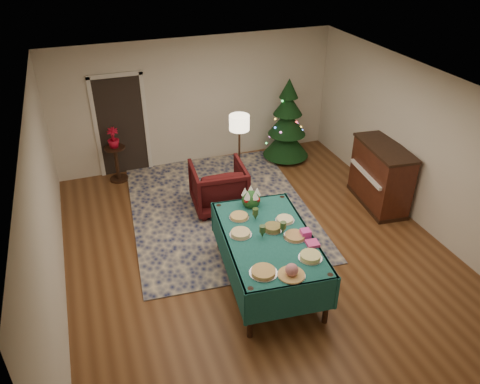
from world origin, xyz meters
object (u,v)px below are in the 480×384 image
object	(u,v)px
armchair	(218,185)
floor_lamp	(239,127)
buffet_table	(268,246)
gift_box	(305,233)
side_table	(117,164)
christmas_tree	(287,124)
potted_plant	(114,142)
piano	(380,176)

from	to	relation	value
armchair	floor_lamp	xyz separation A→B (m)	(0.59, 0.51, 0.84)
buffet_table	gift_box	size ratio (longest dim) A/B	16.96
buffet_table	side_table	xyz separation A→B (m)	(-1.69, 3.93, -0.31)
gift_box	armchair	bearing A→B (deg)	102.66
buffet_table	armchair	xyz separation A→B (m)	(-0.05, 2.22, -0.18)
gift_box	christmas_tree	size ratio (longest dim) A/B	0.07
side_table	armchair	bearing A→B (deg)	-46.24
armchair	potted_plant	distance (m)	2.40
gift_box	potted_plant	distance (m)	4.65
gift_box	side_table	world-z (taller)	gift_box
floor_lamp	piano	size ratio (longest dim) A/B	1.09
gift_box	potted_plant	world-z (taller)	potted_plant
floor_lamp	side_table	bearing A→B (deg)	151.71
side_table	potted_plant	world-z (taller)	potted_plant
armchair	potted_plant	world-z (taller)	armchair
floor_lamp	piano	bearing A→B (deg)	-31.46
side_table	potted_plant	distance (m)	0.50
buffet_table	gift_box	bearing A→B (deg)	-20.77
gift_box	armchair	xyz separation A→B (m)	(-0.54, 2.40, -0.40)
armchair	gift_box	bearing A→B (deg)	107.27
floor_lamp	side_table	size ratio (longest dim) A/B	2.11
buffet_table	floor_lamp	size ratio (longest dim) A/B	1.45
buffet_table	floor_lamp	world-z (taller)	floor_lamp
floor_lamp	potted_plant	world-z (taller)	floor_lamp
potted_plant	piano	world-z (taller)	piano
gift_box	floor_lamp	bearing A→B (deg)	88.96
buffet_table	christmas_tree	xyz separation A→B (m)	(1.98, 3.66, 0.16)
piano	buffet_table	bearing A→B (deg)	-154.74
christmas_tree	gift_box	bearing A→B (deg)	-111.25
piano	potted_plant	bearing A→B (deg)	150.08
potted_plant	piano	xyz separation A→B (m)	(4.51, -2.60, -0.27)
gift_box	floor_lamp	world-z (taller)	floor_lamp
armchair	floor_lamp	distance (m)	1.15
buffet_table	potted_plant	xyz separation A→B (m)	(-1.69, 3.93, 0.19)
gift_box	christmas_tree	world-z (taller)	christmas_tree
armchair	christmas_tree	world-z (taller)	christmas_tree
buffet_table	armchair	size ratio (longest dim) A/B	2.32
buffet_table	side_table	world-z (taller)	buffet_table
side_table	buffet_table	bearing A→B (deg)	-66.70
buffet_table	armchair	world-z (taller)	armchair
side_table	piano	size ratio (longest dim) A/B	0.51
armchair	piano	size ratio (longest dim) A/B	0.68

